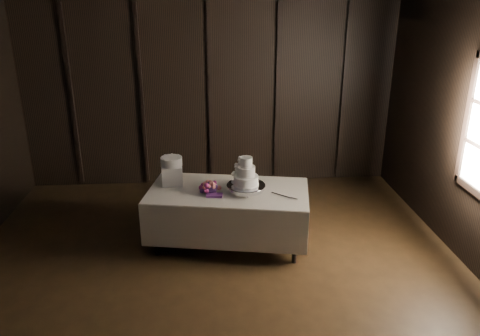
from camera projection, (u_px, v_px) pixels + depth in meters
The scene contains 8 objects.
room at pixel (215, 175), 4.33m from camera, with size 6.08×7.08×3.08m.
display_table at pixel (228, 215), 5.98m from camera, with size 2.14×1.38×0.76m.
cake_stand at pixel (246, 188), 5.79m from camera, with size 0.48×0.48×0.09m, color silver.
wedding_cake at pixel (244, 175), 5.71m from camera, with size 0.34×0.30×0.36m.
bouquet at pixel (210, 187), 5.75m from camera, with size 0.31×0.41×0.20m, color #CA5A59, non-canonical shape.
box_pedestal at pixel (172, 174), 6.01m from camera, with size 0.26×0.26×0.25m, color white.
small_cake at pixel (171, 161), 5.94m from camera, with size 0.27×0.27×0.11m, color white.
cake_knife at pixel (281, 195), 5.69m from camera, with size 0.37×0.02×0.01m, color silver.
Camera 1 is at (-0.06, -4.03, 3.10)m, focal length 35.00 mm.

